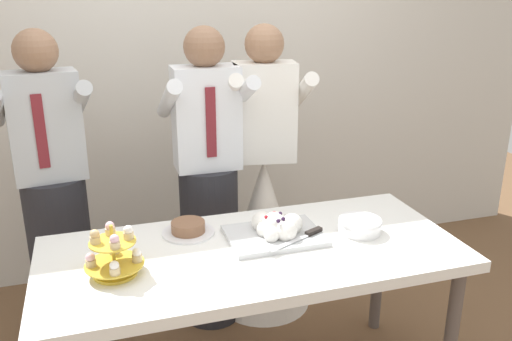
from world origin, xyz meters
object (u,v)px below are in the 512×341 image
cupcake_stand (114,255)px  person_bride (264,214)px  main_cake_tray (276,229)px  person_groom (209,197)px  person_guest (56,209)px  dessert_table (253,264)px  plate_stack (360,226)px  round_cake (188,229)px

cupcake_stand → person_bride: 1.22m
main_cake_tray → person_groom: (-0.17, 0.64, -0.07)m
person_groom → person_bride: size_ratio=1.00×
person_groom → person_guest: size_ratio=1.00×
cupcake_stand → person_bride: bearing=42.6°
dessert_table → main_cake_tray: (0.13, 0.07, 0.12)m
plate_stack → person_bride: size_ratio=0.12×
main_cake_tray → person_groom: person_groom is taller
dessert_table → cupcake_stand: (-0.58, -0.05, 0.16)m
person_groom → person_guest: same height
dessert_table → round_cake: round_cake is taller
plate_stack → person_groom: bearing=128.2°
round_cake → person_guest: (-0.59, 0.55, -0.05)m
person_groom → plate_stack: bearing=-51.8°
person_bride → plate_stack: bearing=-73.8°
person_groom → person_bride: bearing=8.1°
person_groom → person_bride: 0.37m
person_bride → cupcake_stand: bearing=-137.4°
person_bride → person_guest: bearing=179.0°
dessert_table → plate_stack: size_ratio=9.03×
dessert_table → person_groom: bearing=92.9°
cupcake_stand → main_cake_tray: bearing=9.4°
dessert_table → person_guest: size_ratio=1.08×
person_groom → dessert_table: bearing=-87.1°
main_cake_tray → person_bride: bearing=76.4°
main_cake_tray → plate_stack: main_cake_tray is taller
dessert_table → person_bride: (0.30, 0.76, -0.12)m
round_cake → person_groom: bearing=67.2°
cupcake_stand → person_guest: bearing=107.1°
person_guest → main_cake_tray: bearing=-36.4°
plate_stack → person_bride: 0.81m
round_cake → person_groom: size_ratio=0.14×
person_groom → person_bride: same height
plate_stack → round_cake: (-0.75, 0.22, -0.01)m
person_guest → person_bride: bearing=-1.0°
dessert_table → round_cake: size_ratio=7.50×
round_cake → person_guest: bearing=137.3°
main_cake_tray → plate_stack: size_ratio=2.12×
person_guest → dessert_table: bearing=-43.1°
person_guest → cupcake_stand: bearing=-72.9°
main_cake_tray → person_bride: person_bride is taller
person_groom → person_bride: (0.33, 0.05, -0.16)m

